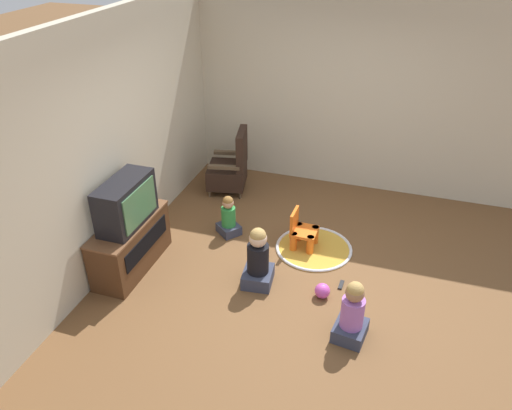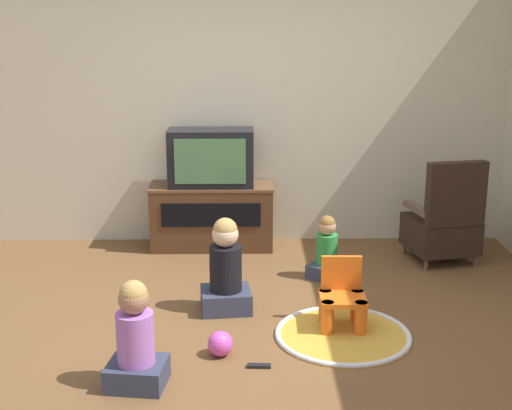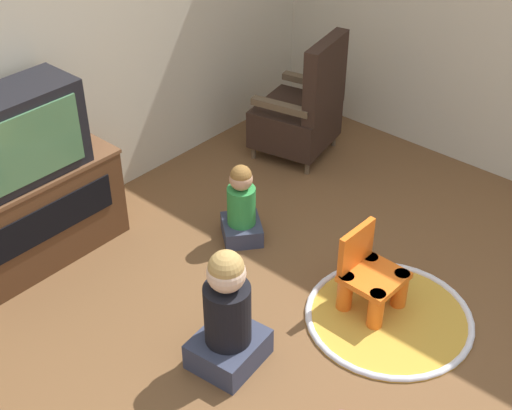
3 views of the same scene
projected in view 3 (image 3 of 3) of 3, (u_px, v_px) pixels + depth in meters
ground_plane at (330, 368)px, 3.70m from camera, size 30.00×30.00×0.00m
tv_cabinet at (29, 216)px, 4.26m from camera, size 1.15×0.44×0.61m
television at (13, 137)px, 3.93m from camera, size 0.78×0.36×0.52m
black_armchair at (302, 112)px, 5.27m from camera, size 0.65×0.64×0.95m
yellow_kid_chair at (370, 279)px, 3.98m from camera, size 0.33×0.31×0.49m
play_mat at (389, 317)px, 3.99m from camera, size 0.94×0.94×0.04m
child_watching_left at (241, 208)px, 4.47m from camera, size 0.36×0.37×0.54m
child_watching_center at (228, 317)px, 3.57m from camera, size 0.40×0.36×0.72m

